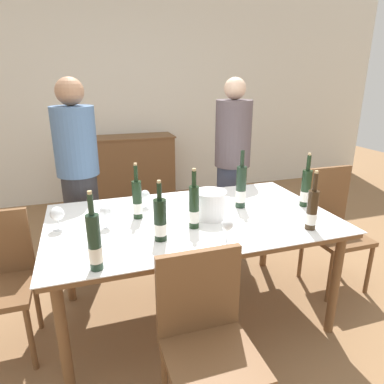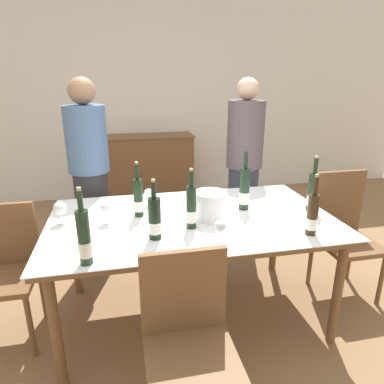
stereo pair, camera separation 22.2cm
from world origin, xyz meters
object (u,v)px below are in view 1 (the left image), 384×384
wine_bottle_3 (312,210)px  wine_glass_1 (57,214)px  wine_glass_2 (145,196)px  wine_glass_3 (227,226)px  chair_near_front (206,333)px  chair_right_end (331,221)px  wine_bottle_5 (194,208)px  wine_bottle_6 (241,188)px  wine_bottle_1 (137,200)px  wine_bottle_2 (160,221)px  wine_glass_0 (106,212)px  wine_bottle_4 (95,243)px  sideboard_cabinet (128,169)px  person_guest_left (232,169)px  wine_bottle_0 (306,189)px  person_host (80,184)px  dining_table (192,226)px  ice_bucket (210,204)px

wine_bottle_3 → wine_glass_1: wine_bottle_3 is taller
wine_glass_2 → wine_glass_3: wine_glass_3 is taller
chair_near_front → chair_right_end: (1.42, 0.87, 0.03)m
wine_bottle_5 → wine_bottle_6: size_ratio=0.92×
wine_bottle_1 → wine_bottle_2: 0.37m
wine_bottle_1 → wine_glass_0: 0.23m
wine_bottle_4 → wine_bottle_5: bearing=27.5°
chair_right_end → wine_glass_0: bearing=-177.8°
wine_glass_3 → wine_glass_1: bearing=151.4°
sideboard_cabinet → person_guest_left: bearing=-66.5°
wine_bottle_2 → wine_bottle_6: size_ratio=0.86×
wine_bottle_0 → chair_near_front: (-1.03, -0.74, -0.38)m
wine_bottle_1 → wine_glass_3: size_ratio=2.56×
wine_glass_0 → wine_glass_1: wine_glass_1 is taller
wine_bottle_3 → person_guest_left: size_ratio=0.22×
wine_bottle_3 → chair_near_front: size_ratio=0.41×
wine_bottle_5 → wine_bottle_6: bearing=28.7°
wine_bottle_2 → chair_near_front: wine_bottle_2 is taller
wine_bottle_4 → wine_glass_3: (0.71, 0.05, -0.04)m
wine_glass_0 → person_host: bearing=100.8°
dining_table → wine_bottle_5: wine_bottle_5 is taller
sideboard_cabinet → ice_bucket: ice_bucket is taller
dining_table → wine_glass_3: 0.45m
wine_glass_1 → sideboard_cabinet: bearing=73.3°
wine_bottle_3 → wine_bottle_5: bearing=160.5°
sideboard_cabinet → wine_bottle_0: bearing=-70.5°
chair_near_front → chair_right_end: bearing=31.7°
ice_bucket → wine_bottle_4: (-0.75, -0.43, 0.04)m
wine_bottle_5 → chair_near_front: bearing=-103.2°
sideboard_cabinet → wine_bottle_4: wine_bottle_4 is taller
chair_near_front → wine_bottle_3: bearing=25.1°
person_guest_left → wine_glass_2: bearing=-149.1°
wine_bottle_2 → person_guest_left: (0.95, 1.10, -0.05)m
ice_bucket → wine_glass_0: bearing=174.5°
sideboard_cabinet → wine_glass_2: size_ratio=9.94×
wine_bottle_3 → wine_glass_3: 0.57m
wine_bottle_6 → person_guest_left: (0.28, 0.77, -0.08)m
wine_bottle_6 → wine_glass_0: 0.95m
wine_bottle_0 → wine_bottle_1: bearing=172.9°
wine_bottle_0 → wine_glass_3: (-0.78, -0.37, -0.03)m
ice_bucket → wine_glass_3: bearing=-96.5°
sideboard_cabinet → wine_glass_0: wine_glass_0 is taller
wine_bottle_2 → wine_glass_1: 0.66m
dining_table → chair_right_end: size_ratio=1.93×
wine_glass_3 → ice_bucket: bearing=83.5°
dining_table → wine_glass_0: wine_glass_0 is taller
ice_bucket → wine_bottle_2: wine_bottle_2 is taller
sideboard_cabinet → wine_bottle_3: bearing=-76.4°
wine_bottle_0 → person_guest_left: bearing=101.0°
wine_bottle_3 → chair_right_end: bearing=39.5°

